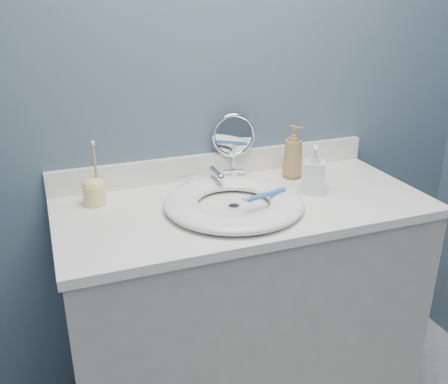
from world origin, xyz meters
name	(u,v)px	position (x,y,z in m)	size (l,w,h in m)	color
back_wall	(216,90)	(0.00, 1.25, 1.20)	(2.20, 0.02, 2.40)	#466069
vanity_cabinet	(243,316)	(0.00, 0.97, 0.42)	(1.20, 0.55, 0.85)	#B4AFA4
countertop	(244,206)	(0.00, 0.97, 0.86)	(1.22, 0.57, 0.03)	white
backsplash	(217,165)	(0.00, 1.24, 0.93)	(1.22, 0.02, 0.09)	white
basin	(234,202)	(-0.05, 0.94, 0.90)	(0.45, 0.45, 0.04)	white
drain	(234,207)	(-0.05, 0.94, 0.88)	(0.04, 0.04, 0.01)	silver
faucet	(213,179)	(-0.05, 1.14, 0.91)	(0.25, 0.13, 0.07)	silver
makeup_mirror	(234,143)	(0.06, 1.21, 1.01)	(0.16, 0.09, 0.24)	silver
soap_bottle_amber	(293,152)	(0.26, 1.13, 0.98)	(0.08, 0.08, 0.20)	#9E7C47
soap_bottle_clear	(314,169)	(0.26, 0.98, 0.96)	(0.07, 0.08, 0.16)	white
toothbrush_holder	(94,190)	(-0.46, 1.13, 0.93)	(0.07, 0.07, 0.21)	#FAEA7D
toothbrush_lying	(265,195)	(0.04, 0.91, 0.92)	(0.17, 0.06, 0.02)	#3A72CE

